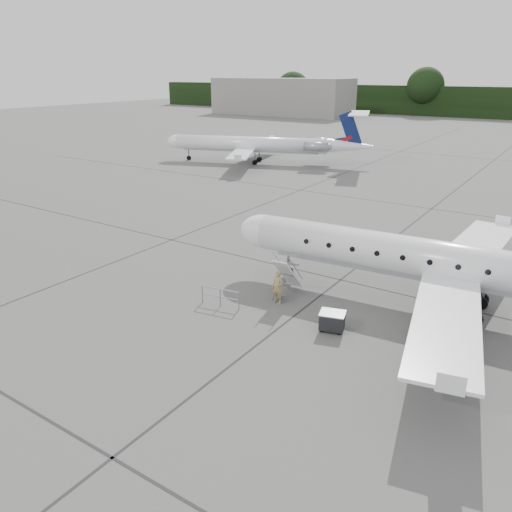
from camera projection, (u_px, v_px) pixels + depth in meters
The scene contains 8 objects.
ground at pixel (364, 357), 22.08m from camera, with size 320.00×320.00×0.00m, color #5D5D5A.
terminal_building at pixel (281, 97), 142.54m from camera, with size 40.00×14.00×10.00m, color gray.
main_regional_jet at pixel (467, 245), 24.80m from camera, with size 29.08×20.94×7.46m, color white, non-canonical shape.
airstair at pixel (288, 275), 27.85m from camera, with size 0.85×2.26×2.34m, color white, non-canonical shape.
passenger at pixel (278, 287), 26.88m from camera, with size 0.69×0.45×1.89m, color #9B8554.
safety_railing at pixel (220, 298), 26.66m from camera, with size 2.20×0.08×1.00m, color gray, non-canonical shape.
baggage_cart at pixel (332, 321), 24.17m from camera, with size 1.16×0.94×1.00m, color black, non-canonical shape.
bg_regional_left at pixel (250, 137), 67.57m from camera, with size 26.83×19.32×7.04m, color white, non-canonical shape.
Camera 1 is at (6.60, -18.60, 11.87)m, focal length 35.00 mm.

